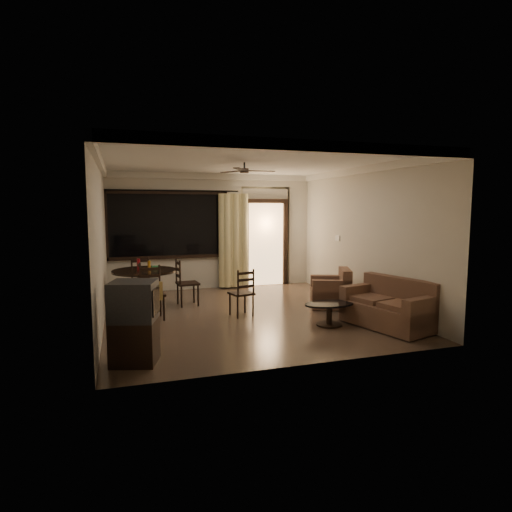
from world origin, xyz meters
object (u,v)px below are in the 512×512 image
object	(u,v)px
side_chair	(242,302)
sofa	(390,308)
dining_chair_south	(152,303)
dining_chair_west	(130,296)
coffee_table	(329,311)
dining_chair_north	(140,288)
tv_cabinet	(134,322)
dining_chair_east	(187,292)
armchair	(333,292)
dining_table	(145,278)

from	to	relation	value
side_chair	sofa	bearing A→B (deg)	134.09
dining_chair_south	sofa	xyz separation A→B (m)	(3.75, -1.69, 0.01)
dining_chair_west	coffee_table	size ratio (longest dim) A/B	1.08
dining_chair_west	dining_chair_north	bearing A→B (deg)	161.01
sofa	tv_cabinet	bearing A→B (deg)	171.02
dining_chair_east	dining_chair_south	distance (m)	1.20
armchair	coffee_table	xyz separation A→B (m)	(-0.69, -1.19, -0.06)
dining_table	sofa	distance (m)	4.60
dining_table	dining_chair_south	size ratio (longest dim) A/B	1.31
dining_table	dining_chair_north	distance (m)	0.85
dining_chair_east	armchair	xyz separation A→B (m)	(2.75, -1.05, 0.03)
dining_table	sofa	bearing A→B (deg)	-33.61
dining_chair_north	tv_cabinet	size ratio (longest dim) A/B	0.89
dining_chair_south	coffee_table	size ratio (longest dim) A/B	1.08
tv_cabinet	sofa	size ratio (longest dim) A/B	0.65
dining_chair_north	armchair	size ratio (longest dim) A/B	0.97
dining_chair_south	tv_cabinet	xyz separation A→B (m)	(-0.37, -2.14, 0.23)
sofa	dining_chair_west	bearing A→B (deg)	133.84
side_chair	dining_chair_south	bearing A→B (deg)	-20.52
dining_table	sofa	xyz separation A→B (m)	(3.82, -2.54, -0.29)
dining_table	tv_cabinet	xyz separation A→B (m)	(-0.29, -2.99, -0.08)
dining_chair_south	dining_chair_north	world-z (taller)	same
dining_chair_north	side_chair	xyz separation A→B (m)	(1.73, -1.87, -0.02)
armchair	tv_cabinet	bearing A→B (deg)	-130.77
side_chair	coffee_table	bearing A→B (deg)	126.89
sofa	coffee_table	world-z (taller)	sofa
tv_cabinet	coffee_table	world-z (taller)	tv_cabinet
armchair	side_chair	distance (m)	1.93
dining_chair_west	dining_chair_east	xyz separation A→B (m)	(1.12, 0.15, 0.00)
dining_table	dining_chair_west	bearing A→B (deg)	-164.93
dining_chair_west	dining_chair_south	xyz separation A→B (m)	(0.36, -0.78, 0.02)
coffee_table	armchair	bearing A→B (deg)	59.94
dining_chair_east	dining_chair_north	xyz separation A→B (m)	(-0.90, 0.71, 0.00)
coffee_table	side_chair	bearing A→B (deg)	138.96
dining_chair_north	tv_cabinet	xyz separation A→B (m)	(-0.22, -3.77, 0.25)
dining_chair_east	armchair	world-z (taller)	dining_chair_east
dining_chair_north	tv_cabinet	bearing A→B (deg)	81.47
sofa	side_chair	distance (m)	2.61
dining_chair_west	coffee_table	distance (m)	3.80
dining_chair_south	coffee_table	distance (m)	3.11
dining_chair_west	dining_chair_north	size ratio (longest dim) A/B	1.00
tv_cabinet	armchair	size ratio (longest dim) A/B	1.09
dining_chair_west	armchair	world-z (taller)	dining_chair_west
sofa	coffee_table	bearing A→B (deg)	142.75
dining_chair_west	side_chair	xyz separation A→B (m)	(1.94, -1.01, -0.02)
tv_cabinet	sofa	distance (m)	4.15
side_chair	dining_chair_east	bearing A→B (deg)	-66.67
dining_chair_west	side_chair	distance (m)	2.19
coffee_table	sofa	bearing A→B (deg)	-22.06
dining_chair_east	tv_cabinet	world-z (taller)	tv_cabinet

